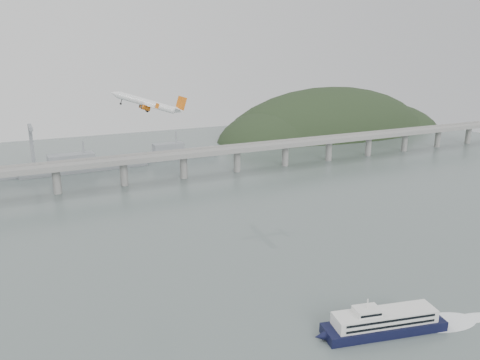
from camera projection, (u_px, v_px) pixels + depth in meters
ground at (294, 285)px, 212.64m from camera, size 900.00×900.00×0.00m
bridge at (159, 160)px, 379.90m from camera, size 800.00×22.00×23.90m
headland at (337, 146)px, 627.29m from camera, size 365.00×155.00×156.00m
ferry at (384, 322)px, 175.83m from camera, size 77.06×26.66×14.72m
airliner at (149, 104)px, 253.25m from camera, size 41.30×37.74×15.48m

